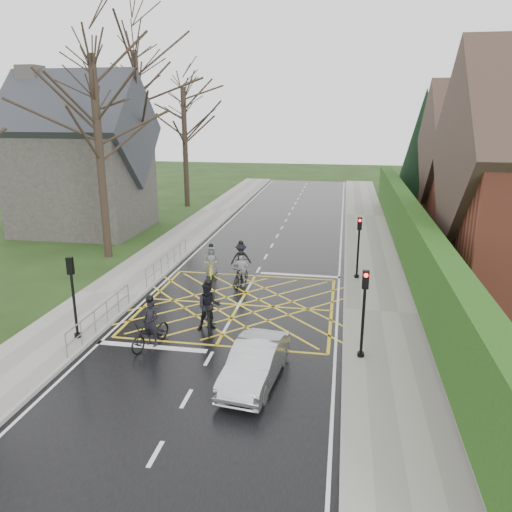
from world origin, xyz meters
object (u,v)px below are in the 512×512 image
(cyclist_front, at_px, (241,274))
(cyclist_lead, at_px, (211,265))
(cyclist_rear, at_px, (151,330))
(cyclist_mid, at_px, (241,262))
(car, at_px, (255,363))
(cyclist_back, at_px, (209,311))

(cyclist_front, distance_m, cyclist_lead, 2.18)
(cyclist_rear, xyz_separation_m, cyclist_lead, (0.07, 8.04, -0.04))
(cyclist_rear, distance_m, cyclist_front, 7.06)
(cyclist_mid, xyz_separation_m, car, (2.60, -10.40, -0.01))
(cyclist_mid, height_order, car, cyclist_mid)
(cyclist_rear, distance_m, car, 4.45)
(cyclist_mid, distance_m, cyclist_lead, 1.54)
(car, bearing_deg, cyclist_front, 110.92)
(cyclist_mid, bearing_deg, cyclist_front, -96.01)
(cyclist_back, xyz_separation_m, cyclist_lead, (-1.59, 6.31, -0.19))
(cyclist_rear, height_order, cyclist_back, cyclist_back)
(cyclist_mid, bearing_deg, car, -93.76)
(cyclist_lead, relative_size, car, 0.48)
(cyclist_back, distance_m, car, 4.24)
(cyclist_rear, distance_m, cyclist_back, 2.40)
(cyclist_rear, relative_size, cyclist_front, 1.18)
(cyclist_front, xyz_separation_m, car, (2.21, -8.55, 0.00))
(cyclist_back, distance_m, cyclist_mid, 6.92)
(cyclist_rear, xyz_separation_m, cyclist_mid, (1.49, 8.65, 0.02))
(cyclist_rear, xyz_separation_m, cyclist_back, (1.66, 1.73, 0.15))
(cyclist_lead, bearing_deg, cyclist_rear, -105.53)
(cyclist_mid, height_order, cyclist_lead, cyclist_mid)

